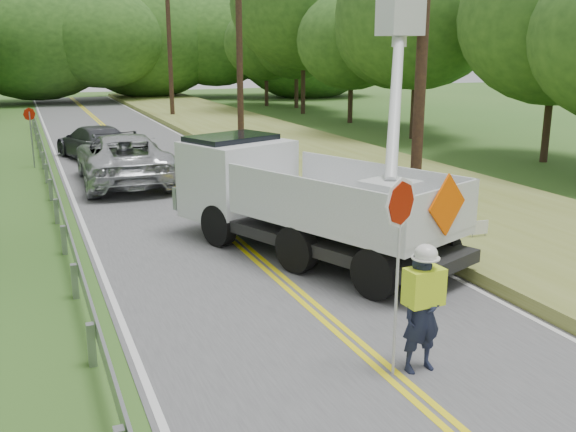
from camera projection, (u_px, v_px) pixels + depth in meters
name	position (u px, v px, depth m)	size (l,w,h in m)	color
road	(192.00, 202.00, 20.39)	(7.20, 96.00, 0.03)	#4E4E51
guardrail	(55.00, 190.00, 19.57)	(0.18, 48.00, 0.77)	gray
utility_poles	(299.00, 34.00, 23.60)	(1.60, 43.30, 10.00)	black
tall_grass_verge	(385.00, 181.00, 22.99)	(7.00, 96.00, 0.30)	olive
treeline_right	(396.00, 21.00, 35.77)	(10.86, 51.80, 12.48)	#332319
treeline_horizon	(74.00, 39.00, 56.77)	(57.98, 15.13, 11.75)	#234618
flagger	(422.00, 304.00, 9.51)	(1.14, 0.47, 3.02)	#191E33
bucket_truck	(289.00, 181.00, 15.62)	(5.99, 7.76, 7.16)	black
suv_silver	(124.00, 158.00, 23.04)	(3.00, 6.51, 1.81)	#AEB2B5
suv_darkgrey	(95.00, 142.00, 28.05)	(2.09, 5.14, 1.49)	#3C3E44
stop_sign_permanent	(31.00, 128.00, 25.91)	(0.47, 0.27, 2.44)	gray
yard_sign	(479.00, 229.00, 15.64)	(0.48, 0.06, 0.70)	white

